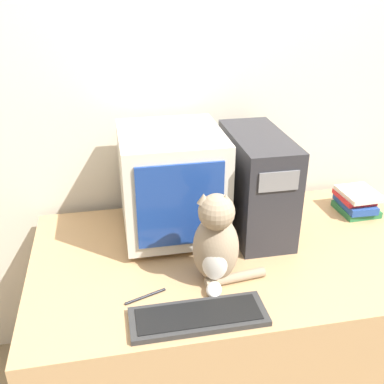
# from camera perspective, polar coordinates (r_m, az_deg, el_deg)

# --- Properties ---
(wall_back) EXTENTS (7.00, 0.05, 2.50)m
(wall_back) POSITION_cam_1_polar(r_m,az_deg,el_deg) (1.98, 2.33, 13.00)
(wall_back) COLOR beige
(wall_back) RESTS_ON ground_plane
(desk) EXTENTS (1.55, 0.87, 0.74)m
(desk) POSITION_cam_1_polar(r_m,az_deg,el_deg) (1.97, 5.30, -16.47)
(desk) COLOR tan
(desk) RESTS_ON ground_plane
(crt_monitor) EXTENTS (0.39, 0.42, 0.43)m
(crt_monitor) POSITION_cam_1_polar(r_m,az_deg,el_deg) (1.75, -2.60, 1.17)
(crt_monitor) COLOR beige
(crt_monitor) RESTS_ON desk
(computer_tower) EXTENTS (0.21, 0.45, 0.40)m
(computer_tower) POSITION_cam_1_polar(r_m,az_deg,el_deg) (1.81, 8.14, 1.10)
(computer_tower) COLOR #28282D
(computer_tower) RESTS_ON desk
(keyboard) EXTENTS (0.42, 0.15, 0.02)m
(keyboard) POSITION_cam_1_polar(r_m,az_deg,el_deg) (1.43, 0.82, -15.52)
(keyboard) COLOR #2D2D2D
(keyboard) RESTS_ON desk
(cat) EXTENTS (0.27, 0.22, 0.34)m
(cat) POSITION_cam_1_polar(r_m,az_deg,el_deg) (1.51, 3.11, -6.51)
(cat) COLOR gray
(cat) RESTS_ON desk
(book_stack) EXTENTS (0.16, 0.19, 0.10)m
(book_stack) POSITION_cam_1_polar(r_m,az_deg,el_deg) (2.11, 20.12, -1.14)
(book_stack) COLOR #28703D
(book_stack) RESTS_ON desk
(pen) EXTENTS (0.14, 0.06, 0.01)m
(pen) POSITION_cam_1_polar(r_m,az_deg,el_deg) (1.52, -5.92, -13.05)
(pen) COLOR black
(pen) RESTS_ON desk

